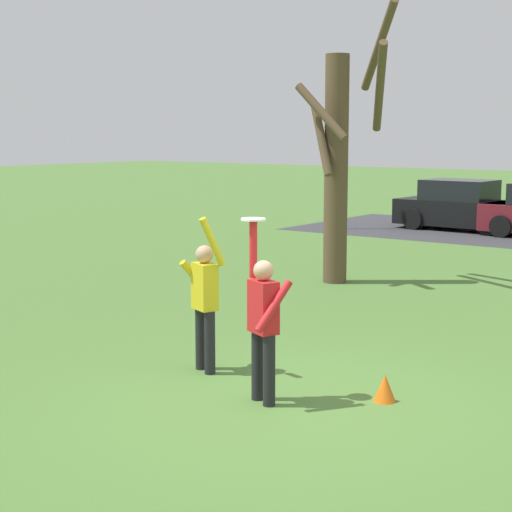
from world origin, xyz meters
TOP-DOWN VIEW (x-y plane):
  - ground_plane at (0.00, 0.00)m, footprint 120.00×120.00m
  - person_catcher at (-0.26, -0.11)m, footprint 0.58×0.49m
  - person_defender at (-1.61, 0.47)m, footprint 0.64×0.58m
  - frisbee_disc at (-0.47, -0.02)m, footprint 0.28×0.28m
  - parked_car_black at (-5.32, 17.61)m, footprint 4.18×2.19m
  - bare_tree_tall at (-3.61, 7.12)m, footprint 1.95×1.98m
  - lamppost_by_lot at (-8.69, 15.39)m, footprint 0.28×0.28m
  - field_cone_orange at (0.84, 0.76)m, footprint 0.26×0.26m

SIDE VIEW (x-z plane):
  - ground_plane at x=0.00m, z-range 0.00..0.00m
  - field_cone_orange at x=0.84m, z-range 0.00..0.32m
  - parked_car_black at x=-5.32m, z-range -0.07..1.52m
  - person_defender at x=-1.61m, z-range -0.04..2.00m
  - person_catcher at x=-0.26m, z-range -0.06..2.02m
  - frisbee_disc at x=-0.47m, z-range 2.08..2.10m
  - bare_tree_tall at x=-3.61m, z-range -0.23..5.40m
  - lamppost_by_lot at x=-8.69m, z-range 0.46..4.72m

